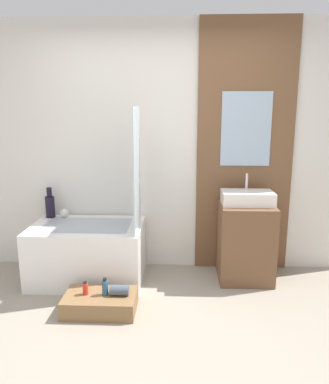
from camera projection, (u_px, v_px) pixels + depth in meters
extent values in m
plane|color=gray|center=(150.00, 351.00, 2.70)|extent=(12.00, 12.00, 0.00)
cube|color=silver|center=(161.00, 149.00, 3.96)|extent=(4.20, 0.06, 2.60)
cube|color=brown|center=(245.00, 149.00, 3.87)|extent=(0.99, 0.03, 2.60)
cube|color=#9EB2C6|center=(246.00, 129.00, 3.81)|extent=(0.51, 0.01, 0.75)
cube|color=white|center=(88.00, 252.00, 3.80)|extent=(1.11, 0.74, 0.57)
cube|color=silver|center=(87.00, 226.00, 3.74)|extent=(0.86, 0.52, 0.01)
cube|color=silver|center=(137.00, 170.00, 3.49)|extent=(0.01, 0.50, 1.16)
cube|color=olive|center=(100.00, 303.00, 3.22)|extent=(0.62, 0.38, 0.15)
cube|color=brown|center=(245.00, 242.00, 3.80)|extent=(0.53, 0.52, 0.78)
cube|color=white|center=(247.00, 198.00, 3.70)|extent=(0.50, 0.30, 0.13)
cylinder|color=silver|center=(247.00, 182.00, 3.75)|extent=(0.02, 0.02, 0.17)
cylinder|color=black|center=(50.00, 207.00, 3.99)|extent=(0.10, 0.10, 0.23)
cylinder|color=black|center=(49.00, 192.00, 3.96)|extent=(0.05, 0.05, 0.10)
sphere|color=silver|center=(64.00, 213.00, 4.00)|extent=(0.10, 0.10, 0.10)
cylinder|color=red|center=(85.00, 289.00, 3.20)|extent=(0.05, 0.05, 0.10)
cylinder|color=black|center=(85.00, 282.00, 3.18)|extent=(0.03, 0.03, 0.02)
cylinder|color=#2D567A|center=(105.00, 288.00, 3.19)|extent=(0.05, 0.05, 0.13)
cylinder|color=black|center=(105.00, 280.00, 3.17)|extent=(0.03, 0.03, 0.03)
cylinder|color=#4C5666|center=(119.00, 290.00, 3.19)|extent=(0.16, 0.09, 0.09)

